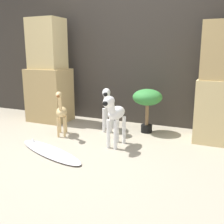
# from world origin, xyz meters

# --- Properties ---
(ground_plane) EXTENTS (14.00, 14.00, 0.00)m
(ground_plane) POSITION_xyz_m (0.00, 0.00, 0.00)
(ground_plane) COLOR #9E937F
(wall_back) EXTENTS (6.40, 0.08, 2.20)m
(wall_back) POSITION_xyz_m (0.00, 1.61, 1.10)
(wall_back) COLOR #38332D
(wall_back) RESTS_ON ground_plane
(rock_pillar_left) EXTENTS (0.63, 0.47, 1.59)m
(rock_pillar_left) POSITION_xyz_m (-1.28, 1.16, 0.71)
(rock_pillar_left) COLOR tan
(rock_pillar_left) RESTS_ON ground_plane
(zebra_right) EXTENTS (0.17, 0.46, 0.62)m
(zebra_right) POSITION_xyz_m (0.16, 0.45, 0.39)
(zebra_right) COLOR white
(zebra_right) RESTS_ON ground_plane
(zebra_left) EXTENTS (0.25, 0.46, 0.62)m
(zebra_left) POSITION_xyz_m (-0.18, 1.00, 0.39)
(zebra_left) COLOR white
(zebra_left) RESTS_ON ground_plane
(giraffe_figurine) EXTENTS (0.28, 0.41, 0.61)m
(giraffe_figurine) POSITION_xyz_m (-0.65, 0.56, 0.33)
(giraffe_figurine) COLOR tan
(giraffe_figurine) RESTS_ON ground_plane
(potted_palm_front) EXTENTS (0.40, 0.40, 0.60)m
(potted_palm_front) POSITION_xyz_m (0.33, 1.16, 0.46)
(potted_palm_front) COLOR black
(potted_palm_front) RESTS_ON ground_plane
(surfboard) EXTENTS (1.08, 0.60, 0.08)m
(surfboard) POSITION_xyz_m (-0.43, -0.01, 0.02)
(surfboard) COLOR silver
(surfboard) RESTS_ON ground_plane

